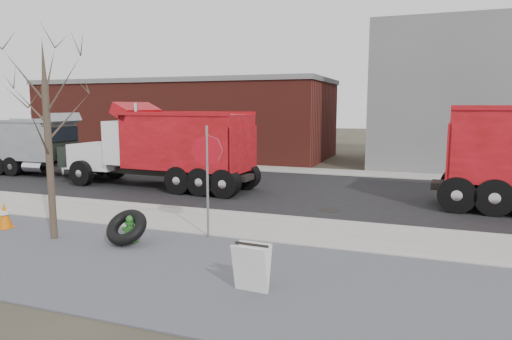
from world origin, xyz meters
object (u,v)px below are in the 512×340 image
at_px(fire_hydrant, 130,230).
at_px(stop_sign, 207,163).
at_px(dump_truck_grey, 40,144).
at_px(sandwich_board, 252,267).
at_px(truck_tire, 127,227).
at_px(dump_truck_red_b, 165,145).

xyz_separation_m(fire_hydrant, stop_sign, (1.66, 1.12, 1.68)).
bearing_deg(fire_hydrant, dump_truck_grey, 136.01).
xyz_separation_m(fire_hydrant, sandwich_board, (4.01, -1.85, 0.16)).
distance_m(truck_tire, dump_truck_red_b, 8.25).
distance_m(fire_hydrant, dump_truck_grey, 14.15).
xyz_separation_m(truck_tire, dump_truck_red_b, (-3.33, 7.42, 1.37)).
relative_size(fire_hydrant, dump_truck_red_b, 0.09).
xyz_separation_m(truck_tire, sandwich_board, (4.02, -1.70, 0.03)).
xyz_separation_m(truck_tire, stop_sign, (1.66, 1.27, 1.56)).
distance_m(fire_hydrant, sandwich_board, 4.42).
distance_m(fire_hydrant, dump_truck_red_b, 8.14).
height_order(truck_tire, stop_sign, stop_sign).
bearing_deg(stop_sign, sandwich_board, -51.51).
bearing_deg(dump_truck_grey, dump_truck_red_b, -9.47).
height_order(fire_hydrant, stop_sign, stop_sign).
relative_size(dump_truck_red_b, dump_truck_grey, 1.25).
bearing_deg(fire_hydrant, truck_tire, -98.75).
relative_size(fire_hydrant, dump_truck_grey, 0.11).
bearing_deg(sandwich_board, truck_tire, 160.66).
bearing_deg(stop_sign, dump_truck_grey, 150.78).
relative_size(fire_hydrant, sandwich_board, 0.80).
height_order(stop_sign, sandwich_board, stop_sign).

